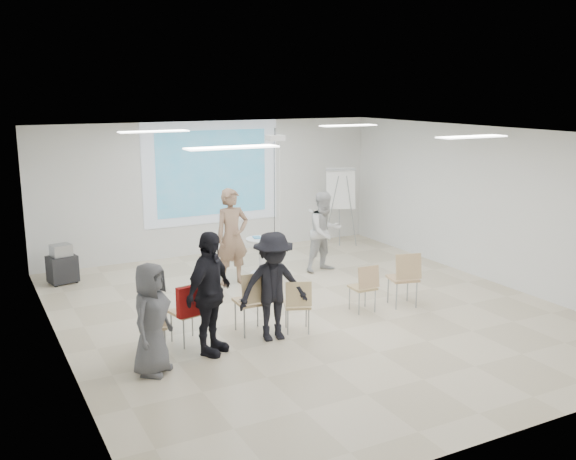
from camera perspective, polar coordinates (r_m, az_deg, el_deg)
name	(u,v)px	position (r m, az deg, el deg)	size (l,w,h in m)	color
floor	(310,313)	(11.03, 1.94, -7.41)	(8.00, 9.00, 0.10)	beige
ceiling	(311,130)	(10.39, 2.07, 8.88)	(8.00, 9.00, 0.10)	white
wall_back	(212,188)	(14.67, -6.81, 3.75)	(8.00, 0.10, 3.00)	silver
wall_left	(53,253)	(9.34, -20.17, -1.92)	(0.10, 9.00, 3.00)	silver
wall_right	(492,204)	(13.05, 17.68, 2.18)	(0.10, 9.00, 3.00)	silver
projection_halo	(212,173)	(14.56, -6.76, 5.08)	(3.20, 0.01, 2.30)	silver
projection_image	(212,173)	(14.55, -6.74, 5.07)	(2.60, 0.01, 1.90)	teal
pedestal_table	(262,254)	(12.93, -2.35, -2.16)	(0.74, 0.74, 0.78)	white
player_left	(232,231)	(12.24, -5.00, -0.05)	(0.77, 0.52, 2.11)	#93715A
player_right	(325,228)	(13.14, 3.30, 0.22)	(0.88, 0.71, 1.84)	silver
controller_left	(235,210)	(12.46, -4.71, 1.76)	(0.04, 0.12, 0.04)	white
controller_right	(311,211)	(13.20, 2.09, 1.71)	(0.04, 0.13, 0.04)	white
chair_far_left	(153,322)	(9.28, -11.95, -8.02)	(0.47, 0.49, 0.83)	tan
chair_left_mid	(190,308)	(9.54, -8.67, -6.85)	(0.53, 0.56, 0.95)	tan
chair_left_inner	(253,297)	(9.82, -3.12, -6.00)	(0.48, 0.52, 1.00)	tan
chair_center	(298,302)	(9.88, 0.87, -6.39)	(0.53, 0.55, 0.85)	tan
chair_right_inner	(365,284)	(10.86, 6.85, -4.81)	(0.41, 0.43, 0.83)	tan
chair_right_far	(405,275)	(11.19, 10.35, -3.94)	(0.56, 0.59, 0.98)	tan
red_jacket	(192,300)	(9.36, -8.52, -6.22)	(0.47, 0.11, 0.45)	#9E1413
laptop	(250,299)	(9.93, -3.36, -6.12)	(0.37, 0.27, 0.03)	black
audience_left	(209,285)	(9.05, -7.02, -4.84)	(1.19, 0.71, 2.04)	black
audience_mid	(273,279)	(9.52, -1.31, -4.41)	(1.21, 0.66, 1.87)	black
audience_outer	(151,312)	(8.60, -12.08, -7.15)	(0.83, 0.55, 1.70)	#55565A
flipchart_easel	(341,189)	(15.14, 4.71, 3.61)	(0.76, 0.61, 1.87)	gray
av_cart	(62,265)	(13.16, -19.43, -2.98)	(0.59, 0.51, 0.77)	black
ceiling_projector	(275,145)	(11.78, -1.14, 7.55)	(0.30, 0.25, 3.00)	white
fluor_panel_nw	(154,131)	(11.47, -11.84, 8.57)	(1.20, 0.30, 0.02)	white
fluor_panel_ne	(348,126)	(13.14, 5.38, 9.23)	(1.20, 0.30, 0.02)	white
fluor_panel_sw	(232,147)	(8.17, -5.01, 7.32)	(1.20, 0.30, 0.02)	white
fluor_panel_se	(472,137)	(10.38, 16.02, 7.97)	(1.20, 0.30, 0.02)	white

